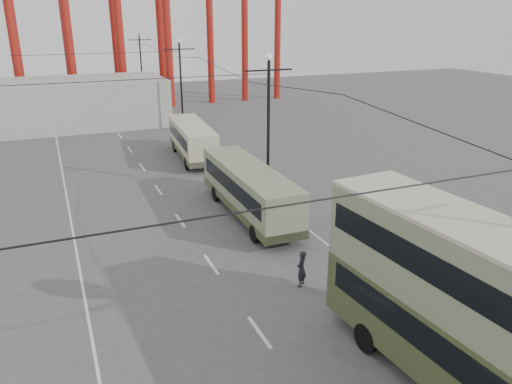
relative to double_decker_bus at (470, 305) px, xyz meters
name	(u,v)px	position (x,y,z in m)	size (l,w,h in m)	color
road_markings	(168,200)	(-4.44, 21.17, -3.27)	(12.52, 120.00, 0.01)	silver
lamp_post_mid	(268,127)	(2.02, 19.47, 1.40)	(3.20, 0.44, 9.32)	black
lamp_post_far	(181,86)	(2.02, 41.47, 1.40)	(3.20, 0.44, 9.32)	black
lamp_post_distant	(141,67)	(2.02, 63.47, 1.40)	(3.20, 0.44, 9.32)	black
fairground_shed	(61,104)	(-9.58, 48.47, -0.78)	(22.00, 10.00, 5.00)	#A9A9A4
double_decker_bus	(470,305)	(0.00, 0.00, 0.00)	(3.51, 11.05, 5.85)	#384224
single_decker_green	(249,189)	(-0.47, 16.62, -1.56)	(2.61, 10.78, 3.04)	#6F7C5B
single_decker_cream	(192,139)	(-0.09, 30.40, -1.60)	(3.19, 9.73, 2.98)	#BFBA9A
pedestrian	(301,269)	(-1.46, 7.99, -2.42)	(0.62, 0.41, 1.70)	black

